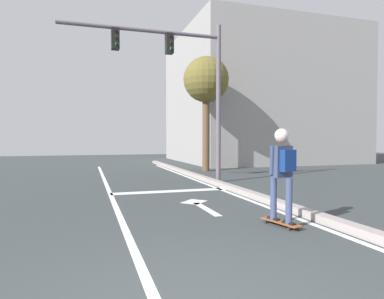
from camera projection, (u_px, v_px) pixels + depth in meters
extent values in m
cube|color=white|center=(112.00, 199.00, 8.24)|extent=(0.12, 20.00, 0.01)
cube|color=white|center=(229.00, 193.00, 9.17)|extent=(0.12, 20.00, 0.01)
cube|color=white|center=(170.00, 191.00, 9.42)|extent=(3.27, 0.40, 0.01)
cube|color=white|center=(206.00, 209.00, 7.03)|extent=(0.16, 1.40, 0.01)
cube|color=white|center=(194.00, 202.00, 7.84)|extent=(0.71, 0.71, 0.01)
cube|color=#A19692|center=(238.00, 190.00, 9.24)|extent=(0.24, 24.00, 0.14)
cube|color=#975127|center=(281.00, 222.00, 5.65)|extent=(0.37, 0.82, 0.02)
cube|color=#B2B2B7|center=(270.00, 219.00, 5.89)|extent=(0.17, 0.08, 0.01)
cylinder|color=#2C2523|center=(265.00, 222.00, 5.84)|extent=(0.04, 0.05, 0.05)
cylinder|color=#2C2523|center=(274.00, 221.00, 5.93)|extent=(0.04, 0.05, 0.05)
cube|color=#B2B2B7|center=(293.00, 226.00, 5.42)|extent=(0.17, 0.08, 0.01)
cylinder|color=#2C2523|center=(289.00, 229.00, 5.37)|extent=(0.04, 0.05, 0.05)
cylinder|color=#2C2523|center=(297.00, 227.00, 5.47)|extent=(0.04, 0.05, 0.05)
cylinder|color=#3C4871|center=(274.00, 198.00, 5.79)|extent=(0.11, 0.11, 0.75)
cube|color=black|center=(273.00, 218.00, 5.80)|extent=(0.14, 0.25, 0.03)
cylinder|color=#3C4871|center=(289.00, 201.00, 5.49)|extent=(0.11, 0.11, 0.75)
cube|color=black|center=(289.00, 223.00, 5.50)|extent=(0.14, 0.25, 0.03)
cube|color=#34405E|center=(281.00, 161.00, 5.62)|extent=(0.38, 0.25, 0.53)
cylinder|color=#34405E|center=(272.00, 160.00, 5.55)|extent=(0.07, 0.10, 0.48)
cylinder|color=#34405E|center=(288.00, 160.00, 5.74)|extent=(0.07, 0.14, 0.48)
sphere|color=tan|center=(282.00, 137.00, 5.61)|extent=(0.21, 0.21, 0.21)
sphere|color=silver|center=(282.00, 135.00, 5.61)|extent=(0.23, 0.23, 0.23)
cube|color=navy|center=(288.00, 161.00, 5.50)|extent=(0.28, 0.19, 0.36)
cylinder|color=#605763|center=(218.00, 104.00, 11.38)|extent=(0.16, 0.16, 5.31)
cylinder|color=#605763|center=(143.00, 30.00, 10.55)|extent=(5.12, 0.12, 0.12)
cube|color=black|center=(169.00, 44.00, 10.82)|extent=(0.24, 0.28, 0.64)
cylinder|color=#3A0605|center=(170.00, 36.00, 10.67)|extent=(0.02, 0.10, 0.10)
cylinder|color=#3C3106|center=(170.00, 42.00, 10.67)|extent=(0.02, 0.10, 0.10)
cylinder|color=green|center=(170.00, 49.00, 10.68)|extent=(0.02, 0.10, 0.10)
cube|color=black|center=(115.00, 39.00, 10.31)|extent=(0.24, 0.28, 0.64)
cylinder|color=#3A0605|center=(116.00, 31.00, 10.16)|extent=(0.02, 0.10, 0.10)
cylinder|color=#3C3106|center=(116.00, 38.00, 10.16)|extent=(0.02, 0.10, 0.10)
cylinder|color=green|center=(116.00, 44.00, 10.17)|extent=(0.02, 0.10, 0.10)
cylinder|color=brown|center=(206.00, 132.00, 15.49)|extent=(0.34, 0.34, 3.59)
sphere|color=brown|center=(206.00, 79.00, 15.41)|extent=(2.09, 2.09, 2.09)
cube|color=#979491|center=(257.00, 99.00, 22.79)|extent=(10.44, 9.76, 8.34)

